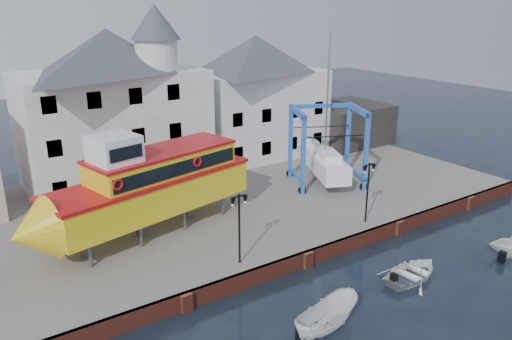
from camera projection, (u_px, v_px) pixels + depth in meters
ground at (307, 267)px, 29.87m from camera, size 140.00×140.00×0.00m
hardstanding at (216, 202)px, 38.37m from camera, size 44.00×22.00×1.00m
quay_wall at (306, 259)px, 29.80m from camera, size 44.00×0.47×1.00m
building_white_main at (114, 105)px, 39.44m from camera, size 14.00×8.30×14.00m
building_white_right at (256, 96)px, 47.47m from camera, size 12.00×8.00×11.20m
shed_dark at (345, 123)px, 52.32m from camera, size 8.00×7.00×4.00m
lamp_post_left at (239, 211)px, 27.38m from camera, size 1.12×0.32×4.20m
lamp_post_right at (369, 177)px, 32.65m from camera, size 1.12×0.32×4.20m
tour_boat at (139, 188)px, 30.76m from camera, size 16.05×7.07×6.80m
travel_lift at (324, 157)px, 40.85m from camera, size 6.86×8.06×11.98m
motorboat_a at (326, 330)px, 24.13m from camera, size 4.37×2.21×1.61m
motorboat_b at (412, 277)px, 28.76m from camera, size 4.50×3.47×0.86m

